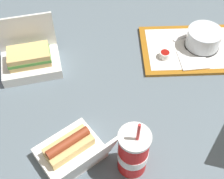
% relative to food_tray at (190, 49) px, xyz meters
% --- Properties ---
extents(ground_plane, '(3.20, 3.20, 0.00)m').
position_rel_food_tray_xyz_m(ground_plane, '(-0.29, -0.21, -0.01)').
color(ground_plane, slate).
extents(food_tray, '(0.38, 0.27, 0.01)m').
position_rel_food_tray_xyz_m(food_tray, '(0.00, 0.00, 0.00)').
color(food_tray, '#A56619').
rests_on(food_tray, ground_plane).
extents(cake_container, '(0.13, 0.13, 0.07)m').
position_rel_food_tray_xyz_m(cake_container, '(0.04, 0.01, 0.04)').
color(cake_container, black).
rests_on(cake_container, food_tray).
extents(ketchup_cup, '(0.04, 0.04, 0.02)m').
position_rel_food_tray_xyz_m(ketchup_cup, '(-0.11, -0.04, 0.02)').
color(ketchup_cup, white).
rests_on(ketchup_cup, food_tray).
extents(napkin_stack, '(0.11, 0.11, 0.00)m').
position_rel_food_tray_xyz_m(napkin_stack, '(-0.00, -0.06, 0.01)').
color(napkin_stack, white).
rests_on(napkin_stack, food_tray).
extents(plastic_fork, '(0.10, 0.06, 0.00)m').
position_rel_food_tray_xyz_m(plastic_fork, '(-0.01, 0.06, 0.01)').
color(plastic_fork, white).
rests_on(plastic_fork, food_tray).
extents(clamshell_hotdog_right, '(0.25, 0.25, 0.17)m').
position_rel_food_tray_xyz_m(clamshell_hotdog_right, '(-0.44, -0.42, 0.03)').
color(clamshell_hotdog_right, white).
rests_on(clamshell_hotdog_right, ground_plane).
extents(clamshell_sandwich_left, '(0.23, 0.18, 0.18)m').
position_rel_food_tray_xyz_m(clamshell_sandwich_left, '(-0.60, -0.05, 0.04)').
color(clamshell_sandwich_left, white).
rests_on(clamshell_sandwich_left, ground_plane).
extents(soda_cup_back, '(0.09, 0.09, 0.23)m').
position_rel_food_tray_xyz_m(soda_cup_back, '(-0.27, -0.46, 0.08)').
color(soda_cup_back, red).
rests_on(soda_cup_back, ground_plane).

